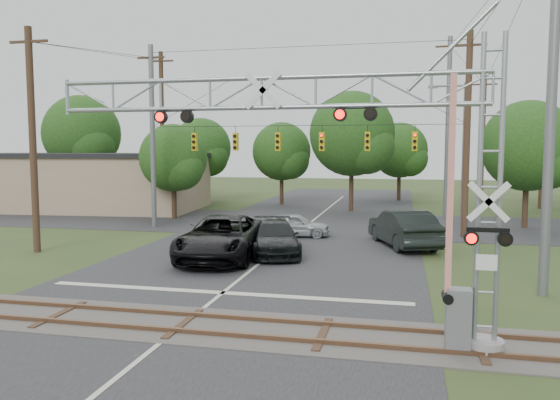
% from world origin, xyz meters
% --- Properties ---
extents(ground, '(160.00, 160.00, 0.00)m').
position_xyz_m(ground, '(0.00, 0.00, 0.00)').
color(ground, '#2E411E').
rests_on(ground, ground).
extents(road_main, '(14.00, 90.00, 0.02)m').
position_xyz_m(road_main, '(0.00, 10.00, 0.01)').
color(road_main, '#242426').
rests_on(road_main, ground).
extents(road_cross, '(90.00, 12.00, 0.02)m').
position_xyz_m(road_cross, '(0.00, 24.00, 0.01)').
color(road_cross, '#242426').
rests_on(road_cross, ground).
extents(railroad_track, '(90.00, 3.20, 0.17)m').
position_xyz_m(railroad_track, '(0.00, 2.00, 0.03)').
color(railroad_track, '#46423D').
rests_on(railroad_track, ground).
extents(crossing_gantry, '(11.89, 0.99, 7.76)m').
position_xyz_m(crossing_gantry, '(4.59, 1.64, 4.82)').
color(crossing_gantry, gray).
rests_on(crossing_gantry, ground).
extents(traffic_signal_span, '(19.34, 0.36, 11.50)m').
position_xyz_m(traffic_signal_span, '(0.91, 20.00, 5.70)').
color(traffic_signal_span, slate).
rests_on(traffic_signal_span, ground).
extents(pickup_black, '(3.80, 7.25, 1.95)m').
position_xyz_m(pickup_black, '(-1.97, 11.26, 0.97)').
color(pickup_black, black).
rests_on(pickup_black, ground).
extents(car_dark, '(3.64, 5.81, 1.57)m').
position_xyz_m(car_dark, '(0.14, 12.86, 0.78)').
color(car_dark, black).
rests_on(car_dark, ground).
extents(sedan_silver, '(4.16, 2.10, 1.36)m').
position_xyz_m(sedan_silver, '(0.06, 18.16, 0.68)').
color(sedan_silver, '#ACB0B4').
rests_on(sedan_silver, ground).
extents(suv_dark, '(3.91, 6.16, 1.92)m').
position_xyz_m(suv_dark, '(6.12, 16.30, 0.96)').
color(suv_dark, black).
rests_on(suv_dark, ground).
extents(commercial_building, '(20.60, 11.73, 4.64)m').
position_xyz_m(commercial_building, '(-20.10, 28.59, 2.33)').
color(commercial_building, gray).
rests_on(commercial_building, ground).
extents(streetlight, '(2.51, 0.26, 9.41)m').
position_xyz_m(streetlight, '(9.82, 26.34, 5.26)').
color(streetlight, slate).
rests_on(streetlight, ground).
extents(utility_poles, '(26.47, 29.00, 13.26)m').
position_xyz_m(utility_poles, '(2.19, 21.96, 6.18)').
color(utility_poles, '#3B2A1B').
rests_on(utility_poles, ground).
extents(treeline, '(54.52, 22.96, 9.93)m').
position_xyz_m(treeline, '(0.79, 34.79, 5.59)').
color(treeline, '#39281A').
rests_on(treeline, ground).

